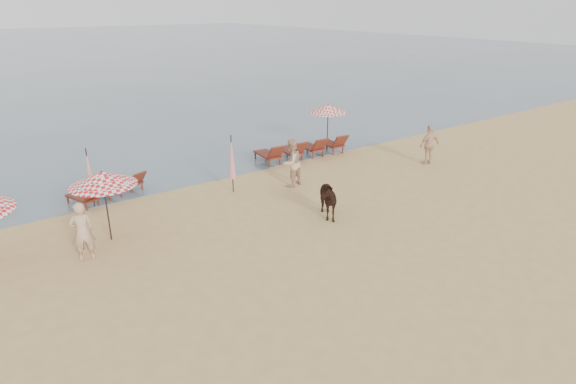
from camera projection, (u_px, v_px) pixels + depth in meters
name	position (u px, v px, depth m)	size (l,w,h in m)	color
ground	(405.00, 293.00, 11.98)	(120.00, 120.00, 0.00)	tan
lounger_cluster_left	(109.00, 188.00, 17.67)	(2.89, 2.27, 0.56)	maroon
lounger_cluster_right	(303.00, 148.00, 22.24)	(4.29, 2.11, 0.66)	maroon
umbrella_open_left_a	(102.00, 178.00, 13.95)	(1.94, 1.94, 2.21)	black
umbrella_open_right	(328.00, 109.00, 22.94)	(1.84, 1.84, 2.24)	black
umbrella_closed_left	(89.00, 172.00, 16.52)	(0.26, 0.26, 2.15)	black
umbrella_closed_right	(232.00, 157.00, 17.88)	(0.27, 0.27, 2.22)	black
cow	(324.00, 198.00, 16.02)	(0.73, 1.59, 1.34)	black
beachgoer_left	(82.00, 232.00, 13.21)	(0.63, 0.42, 1.74)	tan
beachgoer_right_a	(291.00, 163.00, 18.66)	(0.91, 0.71, 1.88)	tan
beachgoer_right_b	(429.00, 145.00, 21.25)	(1.04, 0.43, 1.77)	#DBB088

